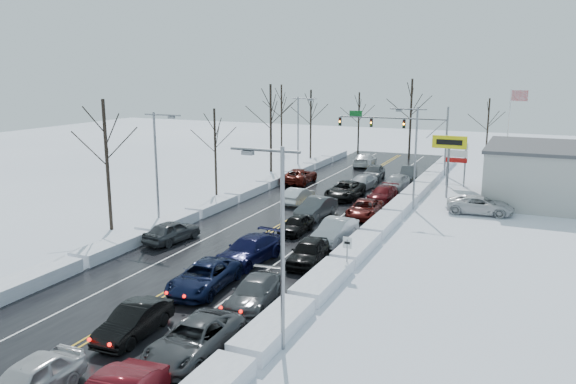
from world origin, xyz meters
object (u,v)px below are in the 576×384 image
at_px(flagpole, 510,126).
at_px(tires_plus_sign, 449,146).
at_px(traffic_signal_mast, 403,127).
at_px(oncoming_car_0, 298,203).

bearing_deg(flagpole, tires_plus_sign, -108.44).
distance_m(traffic_signal_mast, tires_plus_sign, 13.92).
height_order(traffic_signal_mast, tires_plus_sign, traffic_signal_mast).
bearing_deg(tires_plus_sign, flagpole, 71.56).
distance_m(tires_plus_sign, oncoming_car_0, 15.42).
bearing_deg(oncoming_car_0, tires_plus_sign, -144.19).
relative_size(traffic_signal_mast, flagpole, 1.33).
xyz_separation_m(flagpole, oncoming_car_0, (-16.84, -22.04, -5.93)).
bearing_deg(traffic_signal_mast, flagpole, 9.73).
bearing_deg(flagpole, traffic_signal_mast, -170.27).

